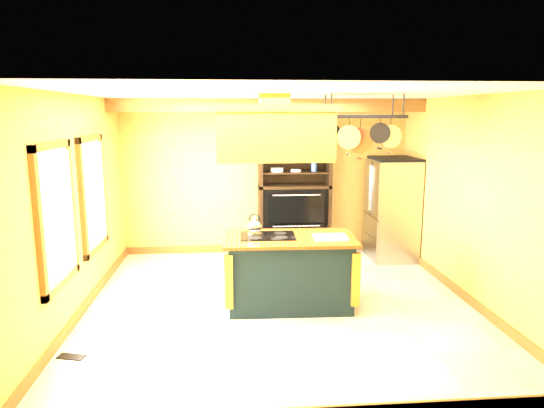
{
  "coord_description": "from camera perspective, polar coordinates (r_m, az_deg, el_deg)",
  "views": [
    {
      "loc": [
        -0.6,
        -6.01,
        2.47
      ],
      "look_at": [
        -0.08,
        0.3,
        1.28
      ],
      "focal_mm": 32.0,
      "sensor_mm": 36.0,
      "label": 1
    }
  ],
  "objects": [
    {
      "name": "floor",
      "position": [
        6.53,
        0.9,
        -11.61
      ],
      "size": [
        5.0,
        5.0,
        0.0
      ],
      "primitive_type": "plane",
      "color": "beige",
      "rests_on": "ground"
    },
    {
      "name": "ceiling",
      "position": [
        6.04,
        0.98,
        12.81
      ],
      "size": [
        5.0,
        5.0,
        0.0
      ],
      "primitive_type": "plane",
      "rotation": [
        3.14,
        0.0,
        0.0
      ],
      "color": "white",
      "rests_on": "wall_back"
    },
    {
      "name": "wall_back",
      "position": [
        8.6,
        -0.72,
        3.15
      ],
      "size": [
        5.0,
        0.02,
        2.7
      ],
      "primitive_type": "cube",
      "color": "#DBA950",
      "rests_on": "floor"
    },
    {
      "name": "wall_front",
      "position": [
        3.73,
        4.78,
        -6.85
      ],
      "size": [
        5.0,
        0.02,
        2.7
      ],
      "primitive_type": "cube",
      "color": "#DBA950",
      "rests_on": "floor"
    },
    {
      "name": "wall_left",
      "position": [
        6.4,
        -21.93,
        -0.22
      ],
      "size": [
        0.02,
        5.0,
        2.7
      ],
      "primitive_type": "cube",
      "color": "#DBA950",
      "rests_on": "floor"
    },
    {
      "name": "wall_right",
      "position": [
        6.86,
        22.21,
        0.44
      ],
      "size": [
        0.02,
        5.0,
        2.7
      ],
      "primitive_type": "cube",
      "color": "#DBA950",
      "rests_on": "floor"
    },
    {
      "name": "ceiling_beam",
      "position": [
        7.73,
        -0.31,
        11.52
      ],
      "size": [
        5.0,
        0.15,
        0.2
      ],
      "primitive_type": "cube",
      "color": "brown",
      "rests_on": "ceiling"
    },
    {
      "name": "window_near",
      "position": [
        5.63,
        -23.98,
        -1.24
      ],
      "size": [
        0.06,
        1.06,
        1.56
      ],
      "color": "brown",
      "rests_on": "wall_left"
    },
    {
      "name": "window_far",
      "position": [
        6.95,
        -20.26,
        1.11
      ],
      "size": [
        0.06,
        1.06,
        1.56
      ],
      "color": "brown",
      "rests_on": "wall_left"
    },
    {
      "name": "kitchen_island",
      "position": [
        6.31,
        2.04,
        -7.85
      ],
      "size": [
        1.69,
        0.97,
        1.11
      ],
      "rotation": [
        0.0,
        0.0,
        -0.03
      ],
      "color": "#13262D",
      "rests_on": "floor"
    },
    {
      "name": "range_hood",
      "position": [
        5.97,
        0.25,
        8.54
      ],
      "size": [
        1.47,
        0.83,
        0.8
      ],
      "color": "#AE922B",
      "rests_on": "ceiling"
    },
    {
      "name": "pot_rack",
      "position": [
        6.18,
        10.63,
        9.11
      ],
      "size": [
        1.05,
        0.49,
        0.73
      ],
      "color": "black",
      "rests_on": "ceiling"
    },
    {
      "name": "refrigerator",
      "position": [
        8.52,
        13.9,
        -0.81
      ],
      "size": [
        0.74,
        0.87,
        1.7
      ],
      "color": "#999DA2",
      "rests_on": "floor"
    },
    {
      "name": "hutch",
      "position": [
        8.5,
        2.57,
        -0.35
      ],
      "size": [
        1.24,
        0.56,
        2.19
      ],
      "color": "black",
      "rests_on": "floor"
    },
    {
      "name": "floor_register",
      "position": [
        5.62,
        -22.54,
        -16.26
      ],
      "size": [
        0.3,
        0.19,
        0.01
      ],
      "primitive_type": "cube",
      "rotation": [
        0.0,
        0.0,
        -0.25
      ],
      "color": "black",
      "rests_on": "floor"
    }
  ]
}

